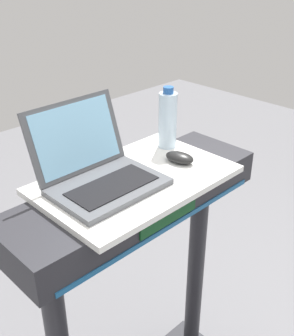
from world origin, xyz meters
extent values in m
cylinder|color=#28282D|center=(0.34, 0.70, 0.59)|extent=(0.07, 0.07, 0.88)
cube|color=#28282D|center=(0.00, 0.70, 1.08)|extent=(0.90, 0.28, 0.11)
cube|color=#0C3F19|center=(0.00, 0.56, 1.08)|extent=(0.24, 0.01, 0.06)
cube|color=#1E598C|center=(0.00, 0.56, 1.04)|extent=(0.81, 0.00, 0.02)
cube|color=white|center=(0.00, 0.70, 1.15)|extent=(0.61, 0.39, 0.02)
cube|color=#515459|center=(-0.11, 0.70, 1.16)|extent=(0.32, 0.22, 0.02)
cube|color=black|center=(-0.11, 0.68, 1.18)|extent=(0.26, 0.12, 0.00)
cube|color=#515459|center=(-0.11, 0.85, 1.28)|extent=(0.32, 0.08, 0.22)
cube|color=#8CCCF2|center=(-0.11, 0.84, 1.28)|extent=(0.28, 0.06, 0.19)
ellipsoid|color=black|center=(0.17, 0.67, 1.17)|extent=(0.08, 0.11, 0.03)
cylinder|color=silver|center=(0.24, 0.79, 1.25)|extent=(0.06, 0.06, 0.20)
cylinder|color=#2659A5|center=(0.24, 0.79, 1.36)|extent=(0.04, 0.04, 0.02)
camera|label=1|loc=(-0.79, -0.15, 1.79)|focal=45.47mm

